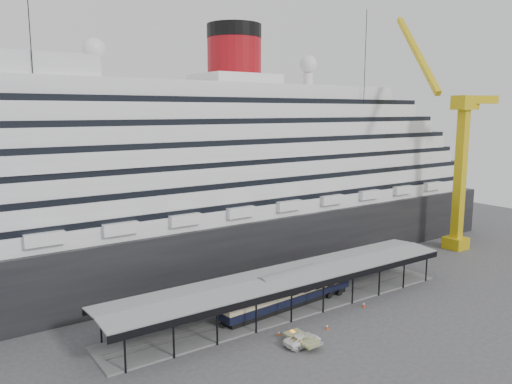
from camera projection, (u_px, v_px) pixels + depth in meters
ground at (312, 319)px, 68.25m from camera, size 200.00×200.00×0.00m
cruise_ship at (198, 165)px, 91.25m from camera, size 130.00×30.00×43.90m
platform_canopy at (289, 292)px, 71.92m from camera, size 56.00×9.18×5.30m
crane_yellow at (456, 152)px, 100.07m from camera, size 23.83×18.78×47.60m
port_truck at (303, 340)px, 60.67m from camera, size 4.88×2.26×1.35m
pullman_carriage at (288, 290)px, 71.76m from camera, size 23.28×4.75×22.70m
traffic_cone_left at (279, 333)px, 63.27m from camera, size 0.39×0.39×0.68m
traffic_cone_mid at (327, 327)px, 65.08m from camera, size 0.47×0.47×0.75m
traffic_cone_right at (364, 304)px, 72.47m from camera, size 0.47×0.47×0.81m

